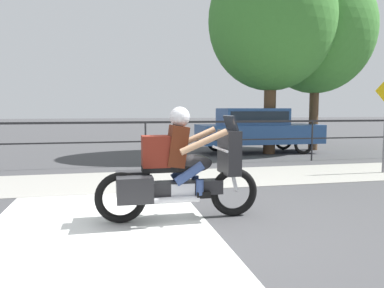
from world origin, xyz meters
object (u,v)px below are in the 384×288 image
Objects in this scene: parked_car at (256,127)px; tree_behind_car at (271,21)px; motorcycle at (178,170)px; tree_behind_sign at (316,31)px.

tree_behind_car reaches higher than parked_car.
motorcycle is 0.34× the size of tree_behind_car.
tree_behind_car is (-2.18, -0.78, 0.07)m from tree_behind_sign.
parked_car is 3.72m from tree_behind_car.
motorcycle reaches higher than parked_car.
tree_behind_sign is 0.99× the size of tree_behind_car.
motorcycle is at bearing -122.66° from tree_behind_car.
tree_behind_sign reaches higher than motorcycle.
tree_behind_car is at bearing -34.59° from parked_car.
tree_behind_car is at bearing -160.25° from tree_behind_sign.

